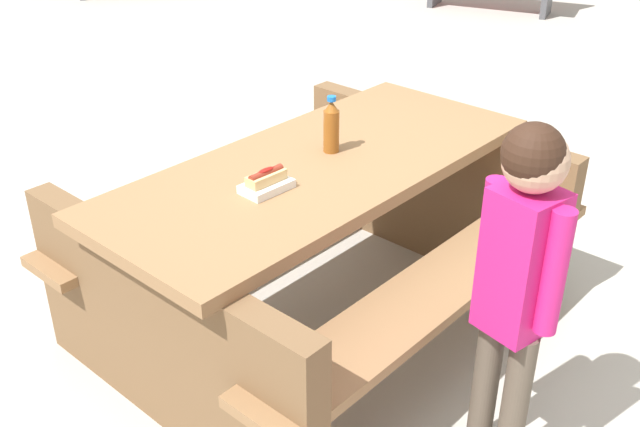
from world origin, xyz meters
name	(u,v)px	position (x,y,z in m)	size (l,w,h in m)	color
ground_plane	(320,321)	(0.00, 0.00, 0.00)	(30.00, 30.00, 0.00)	#B7B2A8
picnic_table	(320,231)	(0.00, 0.00, 0.44)	(1.97, 1.62, 0.75)	olive
soda_bottle	(331,126)	(-0.10, -0.02, 0.85)	(0.06, 0.06, 0.22)	brown
hotdog_tray	(266,182)	(0.30, -0.02, 0.78)	(0.20, 0.14, 0.08)	white
child_in_coat	(519,264)	(0.29, 0.90, 0.77)	(0.22, 0.29, 1.21)	brown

